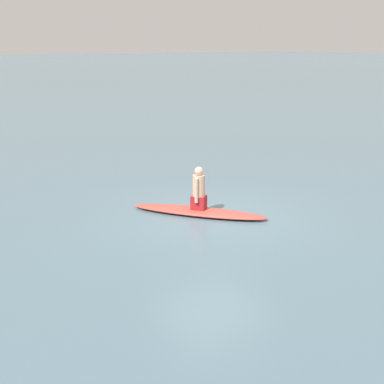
# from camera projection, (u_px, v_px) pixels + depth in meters

# --- Properties ---
(ground_plane) EXTENTS (400.00, 400.00, 0.00)m
(ground_plane) POSITION_uv_depth(u_px,v_px,m) (212.00, 216.00, 12.42)
(ground_plane) COLOR slate
(surfboard) EXTENTS (2.99, 2.43, 0.14)m
(surfboard) POSITION_uv_depth(u_px,v_px,m) (199.00, 211.00, 12.51)
(surfboard) COLOR #D84C3F
(surfboard) RESTS_ON ground
(person_paddler) EXTENTS (0.42, 0.41, 0.99)m
(person_paddler) POSITION_uv_depth(u_px,v_px,m) (199.00, 190.00, 12.38)
(person_paddler) COLOR #A51E23
(person_paddler) RESTS_ON surfboard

